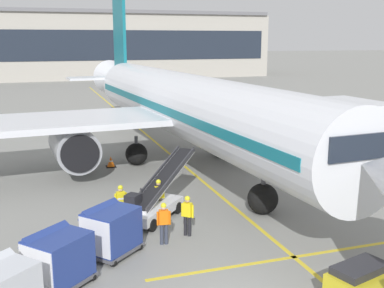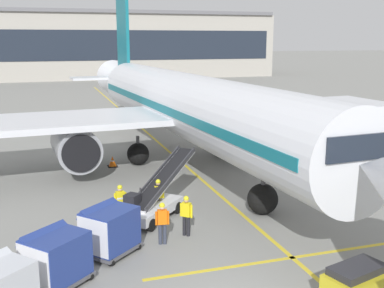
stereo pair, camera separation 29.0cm
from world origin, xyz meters
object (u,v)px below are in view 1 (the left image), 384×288
at_px(ground_crew_by_carts, 121,201).
at_px(ground_crew_marshaller, 159,195).
at_px(belt_loader, 154,200).
at_px(ground_crew_by_loader, 187,213).
at_px(baggage_cart_lead, 111,229).
at_px(baggage_cart_second, 58,258).
at_px(ground_crew_wingwalker, 164,221).
at_px(safety_cone_engine_keepout, 111,162).
at_px(parked_airplane, 184,106).

relative_size(ground_crew_by_carts, ground_crew_marshaller, 1.00).
distance_m(belt_loader, ground_crew_by_loader, 2.63).
bearing_deg(baggage_cart_lead, baggage_cart_second, -137.33).
xyz_separation_m(ground_crew_by_carts, ground_crew_marshaller, (1.82, 0.33, 0.00)).
bearing_deg(ground_crew_wingwalker, safety_cone_engine_keepout, 90.93).
bearing_deg(belt_loader, baggage_cart_second, -131.34).
height_order(ground_crew_by_loader, safety_cone_engine_keepout, ground_crew_by_loader).
relative_size(ground_crew_by_loader, ground_crew_marshaller, 1.00).
bearing_deg(baggage_cart_lead, belt_loader, 52.73).
bearing_deg(parked_airplane, baggage_cart_second, -121.96).
bearing_deg(parked_airplane, baggage_cart_lead, -118.94).
xyz_separation_m(belt_loader, ground_crew_by_carts, (-1.53, -0.16, 0.18)).
relative_size(ground_crew_by_loader, ground_crew_by_carts, 1.00).
xyz_separation_m(baggage_cart_lead, safety_cone_engine_keepout, (1.95, 12.76, -0.66)).
bearing_deg(safety_cone_engine_keepout, parked_airplane, -7.40).
distance_m(parked_airplane, baggage_cart_lead, 14.16).
bearing_deg(baggage_cart_lead, parked_airplane, 61.06).
xyz_separation_m(parked_airplane, belt_loader, (-4.25, -8.91, -3.00)).
distance_m(parked_airplane, belt_loader, 10.32).
bearing_deg(safety_cone_engine_keepout, baggage_cart_second, -105.21).
xyz_separation_m(parked_airplane, baggage_cart_second, (-8.75, -14.02, -2.83)).
bearing_deg(baggage_cart_second, belt_loader, 48.66).
bearing_deg(baggage_cart_second, ground_crew_marshaller, 47.83).
bearing_deg(ground_crew_marshaller, parked_airplane, 65.59).
height_order(baggage_cart_second, ground_crew_by_loader, baggage_cart_second).
xyz_separation_m(baggage_cart_lead, ground_crew_marshaller, (2.75, 3.40, -0.00)).
height_order(baggage_cart_second, ground_crew_by_carts, baggage_cart_second).
height_order(belt_loader, safety_cone_engine_keepout, belt_loader).
xyz_separation_m(parked_airplane, baggage_cart_lead, (-6.71, -12.14, -2.83)).
xyz_separation_m(ground_crew_wingwalker, safety_cone_engine_keepout, (-0.20, 12.53, -0.66)).
bearing_deg(ground_crew_by_loader, ground_crew_by_carts, 135.56).
bearing_deg(ground_crew_by_carts, baggage_cart_second, -120.88).
distance_m(parked_airplane, ground_crew_by_carts, 11.12).
height_order(parked_airplane, safety_cone_engine_keepout, parked_airplane).
bearing_deg(parked_airplane, ground_crew_by_loader, -106.67).
bearing_deg(baggage_cart_second, parked_airplane, 58.04).
bearing_deg(ground_crew_by_carts, parked_airplane, 57.46).
relative_size(ground_crew_by_loader, ground_crew_wingwalker, 1.00).
height_order(ground_crew_marshaller, ground_crew_wingwalker, same).
bearing_deg(safety_cone_engine_keepout, ground_crew_wingwalker, -89.07).
bearing_deg(parked_airplane, ground_crew_wingwalker, -110.97).
height_order(belt_loader, baggage_cart_second, belt_loader).
distance_m(parked_airplane, ground_crew_by_loader, 12.23).
bearing_deg(baggage_cart_second, ground_crew_by_carts, 59.12).
height_order(ground_crew_by_loader, ground_crew_marshaller, same).
distance_m(belt_loader, baggage_cart_lead, 4.07).
relative_size(baggage_cart_second, safety_cone_engine_keepout, 3.68).
xyz_separation_m(baggage_cart_lead, ground_crew_wingwalker, (2.15, 0.23, -0.00)).
xyz_separation_m(baggage_cart_second, ground_crew_by_loader, (5.33, 2.62, -0.00)).
height_order(baggage_cart_lead, baggage_cart_second, same).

